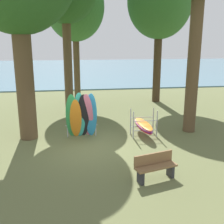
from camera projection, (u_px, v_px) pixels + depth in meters
The scene contains 7 objects.
ground_plane at pixel (92, 147), 11.68m from camera, with size 80.00×80.00×0.00m, color #60663D.
lake_water at pixel (76, 69), 41.68m from camera, with size 80.00×36.00×0.10m, color slate.
tree_mid_behind at pixel (75, 7), 18.50m from camera, with size 3.94×3.94×8.73m.
tree_far_right_back at pixel (160, 2), 18.51m from camera, with size 4.34×4.34×9.35m.
leaning_board_pile at pixel (82, 116), 12.35m from camera, with size 1.46×1.04×2.22m.
board_storage_rack at pixel (143, 125), 12.93m from camera, with size 1.15×2.13×1.25m.
park_bench at pixel (155, 166), 8.89m from camera, with size 1.46×0.78×0.85m.
Camera 1 is at (-0.74, -10.94, 4.38)m, focal length 44.67 mm.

